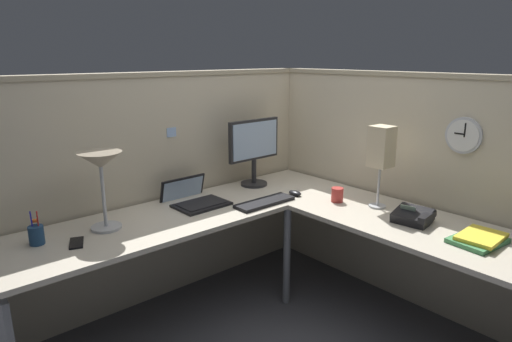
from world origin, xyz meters
The scene contains 17 objects.
ground_plane centered at (0.00, 0.00, 0.00)m, with size 6.80×6.80×0.00m, color #47474C.
cubicle_wall_back centered at (-0.36, 0.87, 0.79)m, with size 2.57×0.12×1.58m.
cubicle_wall_right centered at (0.87, -0.27, 0.79)m, with size 0.12×2.37×1.58m.
desk centered at (-0.15, -0.05, 0.63)m, with size 2.35×2.15×0.73m.
monitor centered at (0.28, 0.64, 1.02)m, with size 0.46×0.20×0.50m.
laptop centered at (-0.30, 0.60, 0.75)m, with size 0.35×0.39×0.22m.
keyboard centered at (0.04, 0.26, 0.74)m, with size 0.43×0.14×0.02m, color black.
computer_mouse centered at (0.33, 0.25, 0.75)m, with size 0.06×0.10×0.03m, color black.
desk_lamp_dome centered at (-0.93, 0.53, 1.09)m, with size 0.24×0.24×0.44m.
pen_cup centered at (-1.29, 0.56, 0.78)m, with size 0.08×0.08×0.18m.
cell_phone centered at (-1.13, 0.43, 0.73)m, with size 0.07×0.14×0.01m, color black.
office_phone centered at (0.47, -0.57, 0.77)m, with size 0.22×0.23×0.11m.
book_stack centered at (0.47, -0.94, 0.75)m, with size 0.30×0.24×0.04m.
desk_lamp_paper centered at (0.55, -0.27, 1.11)m, with size 0.13×0.13×0.53m.
coffee_mug centered at (0.44, -0.03, 0.78)m, with size 0.08×0.08×0.10m, color #B2332D.
wall_clock centered at (0.82, -0.65, 1.22)m, with size 0.04×0.22×0.22m.
pinned_note_leftmost centered at (-0.31, 0.82, 1.18)m, with size 0.07×0.00×0.06m, color #99B7E5.
Camera 1 is at (-1.82, -1.80, 1.69)m, focal length 30.98 mm.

